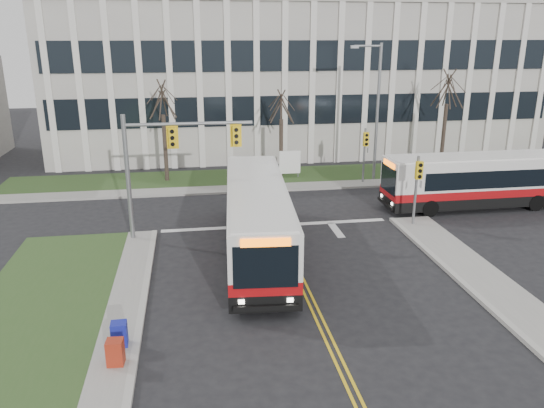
{
  "coord_description": "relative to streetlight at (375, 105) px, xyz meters",
  "views": [
    {
      "loc": [
        -4.22,
        -18.0,
        9.71
      ],
      "look_at": [
        -0.56,
        5.76,
        2.0
      ],
      "focal_mm": 35.0,
      "sensor_mm": 36.0,
      "label": 1
    }
  ],
  "objects": [
    {
      "name": "mast_arm_signal",
      "position": [
        -13.65,
        -9.04,
        -0.94
      ],
      "size": [
        6.11,
        0.38,
        6.2
      ],
      "color": "slate",
      "rests_on": "ground"
    },
    {
      "name": "building_lawn",
      "position": [
        -3.03,
        1.8,
        -5.13
      ],
      "size": [
        44.0,
        5.0,
        0.12
      ],
      "primitive_type": "cube",
      "color": "#304D21",
      "rests_on": "ground"
    },
    {
      "name": "sidewalk_cross",
      "position": [
        -3.03,
        -1.0,
        -5.12
      ],
      "size": [
        44.0,
        1.6,
        0.14
      ],
      "primitive_type": "cube",
      "color": "#9E9B93",
      "rests_on": "ground"
    },
    {
      "name": "streetlight",
      "position": [
        0.0,
        0.0,
        0.0
      ],
      "size": [
        2.15,
        0.25,
        9.2
      ],
      "color": "slate",
      "rests_on": "ground"
    },
    {
      "name": "tree_mid",
      "position": [
        -6.03,
        2.0,
        -0.31
      ],
      "size": [
        1.8,
        1.8,
        6.82
      ],
      "color": "#42352B",
      "rests_on": "ground"
    },
    {
      "name": "newspaper_box_red",
      "position": [
        -14.83,
        -19.76,
        -4.72
      ],
      "size": [
        0.53,
        0.48,
        0.95
      ],
      "primitive_type": "cube",
      "rotation": [
        0.0,
        0.0,
        -0.07
      ],
      "color": "maroon",
      "rests_on": "ground"
    },
    {
      "name": "sidewalk_west",
      "position": [
        -15.03,
        -21.2,
        -5.12
      ],
      "size": [
        1.2,
        26.0,
        0.14
      ],
      "primitive_type": "cube",
      "color": "#9E9B93",
      "rests_on": "ground"
    },
    {
      "name": "signal_pole_near",
      "position": [
        -0.83,
        -9.3,
        -2.69
      ],
      "size": [
        0.34,
        0.39,
        3.8
      ],
      "color": "slate",
      "rests_on": "ground"
    },
    {
      "name": "bus_main",
      "position": [
        -9.47,
        -11.63,
        -3.58
      ],
      "size": [
        3.54,
        12.29,
        3.23
      ],
      "primitive_type": null,
      "rotation": [
        0.0,
        0.0,
        -0.08
      ],
      "color": "silver",
      "rests_on": "ground"
    },
    {
      "name": "bus_cross",
      "position": [
        4.32,
        -6.7,
        -3.67
      ],
      "size": [
        11.45,
        2.56,
        3.05
      ],
      "primitive_type": null,
      "rotation": [
        0.0,
        0.0,
        -1.56
      ],
      "color": "silver",
      "rests_on": "ground"
    },
    {
      "name": "office_building",
      "position": [
        -3.03,
        13.8,
        0.81
      ],
      "size": [
        40.0,
        16.0,
        12.0
      ],
      "primitive_type": "cube",
      "color": "#B8B4A9",
      "rests_on": "ground"
    },
    {
      "name": "tree_left",
      "position": [
        -14.03,
        1.8,
        0.32
      ],
      "size": [
        1.8,
        1.8,
        7.7
      ],
      "color": "#42352B",
      "rests_on": "ground"
    },
    {
      "name": "tree_right",
      "position": [
        5.97,
        1.8,
        0.71
      ],
      "size": [
        1.8,
        1.8,
        8.25
      ],
      "color": "#42352B",
      "rests_on": "ground"
    },
    {
      "name": "newspaper_box_blue",
      "position": [
        -14.83,
        -18.72,
        -4.72
      ],
      "size": [
        0.51,
        0.46,
        0.95
      ],
      "primitive_type": "cube",
      "rotation": [
        0.0,
        0.0,
        0.03
      ],
      "color": "#151C91",
      "rests_on": "ground"
    },
    {
      "name": "ground",
      "position": [
        -8.03,
        -16.2,
        -5.19
      ],
      "size": [
        120.0,
        120.0,
        0.0
      ],
      "primitive_type": "plane",
      "color": "black",
      "rests_on": "ground"
    },
    {
      "name": "directory_sign",
      "position": [
        -5.53,
        1.3,
        -4.02
      ],
      "size": [
        1.5,
        0.12,
        2.0
      ],
      "color": "slate",
      "rests_on": "ground"
    },
    {
      "name": "signal_pole_far",
      "position": [
        -0.83,
        -0.8,
        -2.69
      ],
      "size": [
        0.34,
        0.39,
        3.8
      ],
      "color": "slate",
      "rests_on": "ground"
    }
  ]
}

